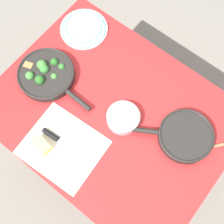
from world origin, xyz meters
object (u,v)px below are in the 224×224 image
object	(u,v)px
wooden_spoon	(215,146)
skillet_eggs	(185,136)
skillet_broccoli	(47,74)
dinner_plate_stack	(84,28)
grater_knife	(58,139)
prep_bowl_steel	(123,118)
cheese_block	(42,145)

from	to	relation	value
wooden_spoon	skillet_eggs	bearing A→B (deg)	-28.35
wooden_spoon	skillet_broccoli	bearing A→B (deg)	-35.89
wooden_spoon	dinner_plate_stack	distance (m)	0.87
skillet_broccoli	skillet_eggs	distance (m)	0.72
dinner_plate_stack	wooden_spoon	bearing A→B (deg)	172.70
grater_knife	skillet_broccoli	bearing A→B (deg)	135.93
wooden_spoon	grater_knife	xyz separation A→B (m)	(0.57, 0.42, 0.00)
skillet_broccoli	wooden_spoon	world-z (taller)	skillet_broccoli
skillet_eggs	grater_knife	bearing A→B (deg)	8.18
wooden_spoon	prep_bowl_steel	world-z (taller)	prep_bowl_steel
skillet_broccoli	prep_bowl_steel	xyz separation A→B (m)	(-0.43, -0.06, -0.00)
skillet_broccoli	skillet_eggs	world-z (taller)	skillet_broccoli
skillet_broccoli	dinner_plate_stack	size ratio (longest dim) A/B	1.72
prep_bowl_steel	skillet_broccoli	bearing A→B (deg)	7.35
grater_knife	prep_bowl_steel	world-z (taller)	prep_bowl_steel
wooden_spoon	dinner_plate_stack	world-z (taller)	dinner_plate_stack
dinner_plate_stack	grater_knife	bearing A→B (deg)	119.00
grater_knife	dinner_plate_stack	distance (m)	0.60
dinner_plate_stack	cheese_block	bearing A→B (deg)	113.26
dinner_plate_stack	prep_bowl_steel	xyz separation A→B (m)	(-0.46, 0.27, 0.01)
skillet_broccoli	cheese_block	xyz separation A→B (m)	(-0.22, 0.27, -0.01)
wooden_spoon	grater_knife	world-z (taller)	grater_knife
skillet_eggs	dinner_plate_stack	distance (m)	0.75
skillet_broccoli	grater_knife	distance (m)	0.33
grater_knife	dinner_plate_stack	world-z (taller)	dinner_plate_stack
skillet_broccoli	grater_knife	xyz separation A→B (m)	(-0.26, 0.21, -0.02)
grater_knife	prep_bowl_steel	bearing A→B (deg)	51.51
dinner_plate_stack	skillet_eggs	bearing A→B (deg)	167.49
skillet_broccoli	cheese_block	distance (m)	0.35
skillet_broccoli	skillet_eggs	xyz separation A→B (m)	(-0.70, -0.16, -0.00)
dinner_plate_stack	prep_bowl_steel	size ratio (longest dim) A/B	1.61
grater_knife	cheese_block	xyz separation A→B (m)	(0.04, 0.07, 0.01)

